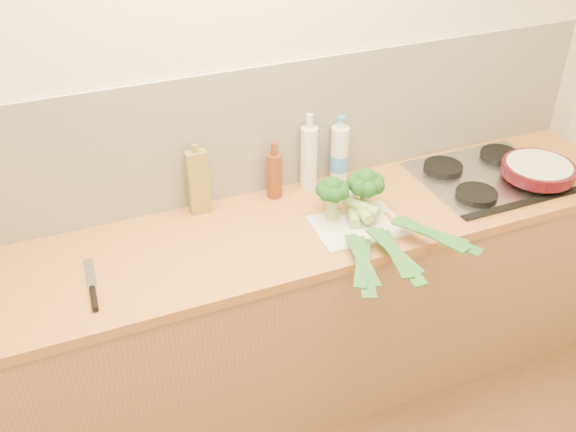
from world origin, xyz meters
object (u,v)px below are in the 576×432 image
gas_hob (489,176)px  skillet (539,169)px  chefs_knife (93,292)px  chopping_board (357,226)px

gas_hob → skillet: 0.20m
gas_hob → chefs_knife: 1.69m
chefs_knife → skillet: (1.86, 0.02, 0.06)m
chopping_board → skillet: bearing=2.1°
chopping_board → chefs_knife: bearing=-177.5°
chefs_knife → chopping_board: bearing=3.4°
gas_hob → chefs_knife: (-1.69, -0.11, -0.01)m
gas_hob → chefs_knife: bearing=-176.1°
chopping_board → chefs_knife: size_ratio=1.14×
gas_hob → skillet: (0.17, -0.10, 0.05)m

